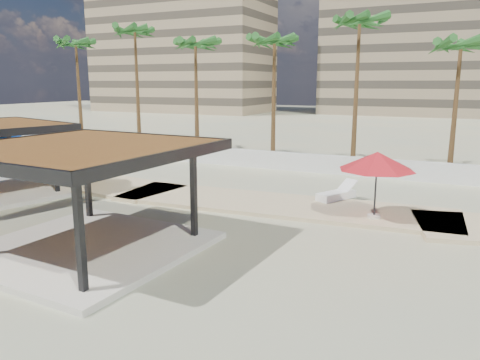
# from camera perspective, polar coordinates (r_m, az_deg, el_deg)

# --- Properties ---
(ground) EXTENTS (200.00, 200.00, 0.00)m
(ground) POSITION_cam_1_polar(r_m,az_deg,el_deg) (17.15, -10.36, -7.96)
(ground) COLOR tan
(ground) RESTS_ON ground
(promenade) EXTENTS (44.45, 7.97, 0.24)m
(promenade) POSITION_cam_1_polar(r_m,az_deg,el_deg) (22.73, 5.23, -2.71)
(promenade) COLOR #C6B284
(promenade) RESTS_ON ground
(boundary_wall) EXTENTS (56.00, 0.30, 1.20)m
(boundary_wall) POSITION_cam_1_polar(r_m,az_deg,el_deg) (30.97, 7.20, 2.17)
(boundary_wall) COLOR silver
(boundary_wall) RESTS_ON ground
(building_west) EXTENTS (34.00, 16.00, 32.40)m
(building_west) POSITION_cam_1_polar(r_m,az_deg,el_deg) (96.50, -7.14, 17.42)
(building_west) COLOR #937F60
(building_west) RESTS_ON ground
(building_mid) EXTENTS (38.00, 16.00, 30.40)m
(building_mid) POSITION_cam_1_polar(r_m,az_deg,el_deg) (91.55, 23.00, 16.29)
(building_mid) COLOR #847259
(building_mid) RESTS_ON ground
(pavilion_central) EXTENTS (7.77, 7.77, 3.75)m
(pavilion_central) POSITION_cam_1_polar(r_m,az_deg,el_deg) (16.69, -18.54, -0.94)
(pavilion_central) COLOR beige
(pavilion_central) RESTS_ON ground
(umbrella_b) EXTENTS (3.29, 3.29, 2.54)m
(umbrella_b) POSITION_cam_1_polar(r_m,az_deg,el_deg) (26.82, -19.31, 3.92)
(umbrella_b) COLOR beige
(umbrella_b) RESTS_ON promenade
(umbrella_c) EXTENTS (3.41, 3.41, 2.80)m
(umbrella_c) POSITION_cam_1_polar(r_m,az_deg,el_deg) (19.91, 16.38, 2.20)
(umbrella_c) COLOR beige
(umbrella_c) RESTS_ON promenade
(lounger_a) EXTENTS (0.87, 2.03, 0.74)m
(lounger_a) POSITION_cam_1_polar(r_m,az_deg,el_deg) (30.43, -18.74, 1.00)
(lounger_a) COLOR white
(lounger_a) RESTS_ON promenade
(lounger_b) EXTENTS (1.67, 2.33, 0.85)m
(lounger_b) POSITION_cam_1_polar(r_m,az_deg,el_deg) (23.22, 11.70, -1.77)
(lounger_b) COLOR white
(lounger_b) RESTS_ON promenade
(palm_a) EXTENTS (3.00, 3.00, 9.82)m
(palm_a) POSITION_cam_1_polar(r_m,az_deg,el_deg) (43.87, -19.36, 14.95)
(palm_a) COLOR brown
(palm_a) RESTS_ON ground
(palm_b) EXTENTS (3.00, 3.00, 10.60)m
(palm_b) POSITION_cam_1_polar(r_m,az_deg,el_deg) (40.28, -12.68, 16.69)
(palm_b) COLOR brown
(palm_b) RESTS_ON ground
(palm_c) EXTENTS (3.00, 3.00, 9.35)m
(palm_c) POSITION_cam_1_polar(r_m,az_deg,el_deg) (36.31, -5.46, 15.64)
(palm_c) COLOR brown
(palm_c) RESTS_ON ground
(palm_d) EXTENTS (3.00, 3.00, 9.41)m
(palm_d) POSITION_cam_1_polar(r_m,az_deg,el_deg) (34.38, 4.22, 15.97)
(palm_d) COLOR brown
(palm_d) RESTS_ON ground
(palm_e) EXTENTS (3.00, 3.00, 10.35)m
(palm_e) POSITION_cam_1_polar(r_m,az_deg,el_deg) (32.25, 14.35, 17.48)
(palm_e) COLOR brown
(palm_e) RESTS_ON ground
(palm_f) EXTENTS (3.00, 3.00, 8.73)m
(palm_f) POSITION_cam_1_polar(r_m,az_deg,el_deg) (31.64, 25.30, 14.09)
(palm_f) COLOR brown
(palm_f) RESTS_ON ground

